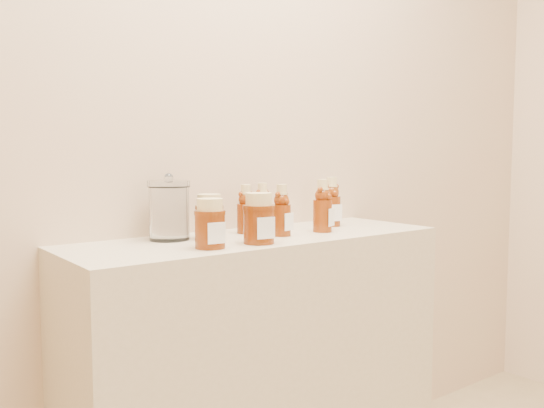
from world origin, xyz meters
TOP-DOWN VIEW (x-y plane):
  - wall_back at (0.00, 1.75)m, footprint 3.50×0.02m
  - display_table at (0.00, 1.55)m, footprint 1.20×0.40m
  - bear_bottle_back_left at (0.00, 1.63)m, footprint 0.06×0.06m
  - bear_bottle_back_mid at (0.10, 1.68)m, footprint 0.07×0.07m
  - bear_bottle_back_right at (0.35, 1.60)m, footprint 0.08×0.08m
  - bear_bottle_front_left at (0.06, 1.52)m, footprint 0.07×0.07m
  - bear_bottle_front_right at (0.22, 1.51)m, footprint 0.09×0.09m
  - honey_jar_left at (-0.24, 1.45)m, footprint 0.09×0.09m
  - honey_jar_back at (-0.15, 1.59)m, footprint 0.09×0.09m
  - honey_jar_front at (-0.09, 1.44)m, footprint 0.10×0.10m
  - glass_canister at (-0.26, 1.65)m, footprint 0.13×0.13m

SIDE VIEW (x-z plane):
  - display_table at x=0.00m, z-range 0.00..0.90m
  - honey_jar_back at x=-0.15m, z-range 0.90..1.03m
  - honey_jar_left at x=-0.24m, z-range 0.90..1.03m
  - honey_jar_front at x=-0.09m, z-range 0.90..1.04m
  - bear_bottle_back_mid at x=0.10m, z-range 0.90..1.08m
  - bear_bottle_back_left at x=0.00m, z-range 0.90..1.08m
  - bear_bottle_front_left at x=0.06m, z-range 0.90..1.08m
  - glass_canister at x=-0.26m, z-range 0.90..1.09m
  - bear_bottle_front_right at x=0.22m, z-range 0.90..1.09m
  - bear_bottle_back_right at x=0.35m, z-range 0.90..1.09m
  - wall_back at x=0.00m, z-range 0.00..2.70m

